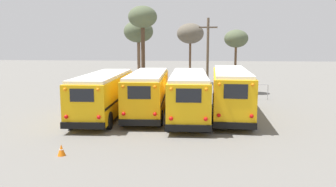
{
  "coord_description": "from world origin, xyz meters",
  "views": [
    {
      "loc": [
        2.11,
        -22.53,
        4.95
      ],
      "look_at": [
        0.0,
        0.04,
        1.58
      ],
      "focal_mm": 35.0,
      "sensor_mm": 36.0,
      "label": 1
    }
  ],
  "objects_px": {
    "bare_tree_1": "(143,19)",
    "bare_tree_2": "(236,39)",
    "school_bus_0": "(104,93)",
    "bare_tree_3": "(138,32)",
    "school_bus_1": "(148,92)",
    "traffic_cone": "(61,150)",
    "utility_pole": "(208,55)",
    "school_bus_2": "(189,93)",
    "bare_tree_0": "(190,34)",
    "school_bus_3": "(231,91)"
  },
  "relations": [
    {
      "from": "bare_tree_1",
      "to": "bare_tree_2",
      "type": "relative_size",
      "value": 1.36
    },
    {
      "from": "school_bus_3",
      "to": "utility_pole",
      "type": "bearing_deg",
      "value": 98.58
    },
    {
      "from": "school_bus_3",
      "to": "school_bus_2",
      "type": "bearing_deg",
      "value": -160.23
    },
    {
      "from": "bare_tree_0",
      "to": "bare_tree_2",
      "type": "distance_m",
      "value": 9.36
    },
    {
      "from": "bare_tree_0",
      "to": "bare_tree_2",
      "type": "bearing_deg",
      "value": -58.76
    },
    {
      "from": "school_bus_1",
      "to": "traffic_cone",
      "type": "distance_m",
      "value": 9.62
    },
    {
      "from": "school_bus_0",
      "to": "school_bus_2",
      "type": "bearing_deg",
      "value": 2.81
    },
    {
      "from": "utility_pole",
      "to": "bare_tree_0",
      "type": "height_order",
      "value": "bare_tree_0"
    },
    {
      "from": "school_bus_1",
      "to": "utility_pole",
      "type": "relative_size",
      "value": 1.28
    },
    {
      "from": "utility_pole",
      "to": "bare_tree_1",
      "type": "xyz_separation_m",
      "value": [
        -6.56,
        0.8,
        3.53
      ]
    },
    {
      "from": "school_bus_1",
      "to": "bare_tree_2",
      "type": "height_order",
      "value": "bare_tree_2"
    },
    {
      "from": "utility_pole",
      "to": "bare_tree_2",
      "type": "distance_m",
      "value": 3.56
    },
    {
      "from": "school_bus_3",
      "to": "bare_tree_3",
      "type": "distance_m",
      "value": 17.71
    },
    {
      "from": "bare_tree_3",
      "to": "school_bus_1",
      "type": "bearing_deg",
      "value": -77.22
    },
    {
      "from": "school_bus_2",
      "to": "school_bus_3",
      "type": "height_order",
      "value": "school_bus_3"
    },
    {
      "from": "school_bus_2",
      "to": "school_bus_0",
      "type": "bearing_deg",
      "value": -177.19
    },
    {
      "from": "bare_tree_3",
      "to": "bare_tree_2",
      "type": "bearing_deg",
      "value": -18.98
    },
    {
      "from": "bare_tree_3",
      "to": "school_bus_0",
      "type": "bearing_deg",
      "value": -88.45
    },
    {
      "from": "school_bus_2",
      "to": "bare_tree_0",
      "type": "relative_size",
      "value": 1.35
    },
    {
      "from": "school_bus_0",
      "to": "bare_tree_1",
      "type": "distance_m",
      "value": 12.88
    },
    {
      "from": "school_bus_1",
      "to": "traffic_cone",
      "type": "relative_size",
      "value": 18.64
    },
    {
      "from": "school_bus_0",
      "to": "bare_tree_0",
      "type": "height_order",
      "value": "bare_tree_0"
    },
    {
      "from": "school_bus_1",
      "to": "school_bus_3",
      "type": "bearing_deg",
      "value": 3.46
    },
    {
      "from": "bare_tree_0",
      "to": "traffic_cone",
      "type": "height_order",
      "value": "bare_tree_0"
    },
    {
      "from": "bare_tree_0",
      "to": "utility_pole",
      "type": "bearing_deg",
      "value": -78.21
    },
    {
      "from": "school_bus_2",
      "to": "traffic_cone",
      "type": "relative_size",
      "value": 19.83
    },
    {
      "from": "bare_tree_1",
      "to": "traffic_cone",
      "type": "relative_size",
      "value": 17.01
    },
    {
      "from": "traffic_cone",
      "to": "school_bus_1",
      "type": "bearing_deg",
      "value": 74.5
    },
    {
      "from": "bare_tree_2",
      "to": "bare_tree_3",
      "type": "bearing_deg",
      "value": 161.02
    },
    {
      "from": "bare_tree_1",
      "to": "bare_tree_2",
      "type": "bearing_deg",
      "value": 3.94
    },
    {
      "from": "school_bus_1",
      "to": "school_bus_3",
      "type": "relative_size",
      "value": 0.9
    },
    {
      "from": "utility_pole",
      "to": "bare_tree_2",
      "type": "xyz_separation_m",
      "value": [
        2.87,
        1.45,
        1.52
      ]
    },
    {
      "from": "bare_tree_2",
      "to": "school_bus_2",
      "type": "bearing_deg",
      "value": -110.41
    },
    {
      "from": "bare_tree_0",
      "to": "bare_tree_3",
      "type": "distance_m",
      "value": 7.25
    },
    {
      "from": "bare_tree_0",
      "to": "bare_tree_3",
      "type": "bearing_deg",
      "value": -143.51
    },
    {
      "from": "school_bus_2",
      "to": "traffic_cone",
      "type": "distance_m",
      "value": 10.19
    },
    {
      "from": "bare_tree_1",
      "to": "school_bus_2",
      "type": "bearing_deg",
      "value": -65.68
    },
    {
      "from": "bare_tree_1",
      "to": "bare_tree_2",
      "type": "distance_m",
      "value": 9.66
    },
    {
      "from": "utility_pole",
      "to": "bare_tree_1",
      "type": "distance_m",
      "value": 7.49
    },
    {
      "from": "bare_tree_3",
      "to": "traffic_cone",
      "type": "height_order",
      "value": "bare_tree_3"
    },
    {
      "from": "school_bus_1",
      "to": "utility_pole",
      "type": "bearing_deg",
      "value": 65.28
    },
    {
      "from": "school_bus_3",
      "to": "traffic_cone",
      "type": "relative_size",
      "value": 20.61
    },
    {
      "from": "bare_tree_0",
      "to": "traffic_cone",
      "type": "xyz_separation_m",
      "value": [
        -5.02,
        -28.25,
        -6.07
      ]
    },
    {
      "from": "school_bus_1",
      "to": "school_bus_0",
      "type": "bearing_deg",
      "value": -161.4
    },
    {
      "from": "school_bus_2",
      "to": "bare_tree_1",
      "type": "bearing_deg",
      "value": 114.32
    },
    {
      "from": "school_bus_0",
      "to": "bare_tree_3",
      "type": "xyz_separation_m",
      "value": [
        -0.43,
        15.75,
        4.74
      ]
    },
    {
      "from": "school_bus_2",
      "to": "bare_tree_3",
      "type": "xyz_separation_m",
      "value": [
        -6.27,
        15.46,
        4.71
      ]
    },
    {
      "from": "utility_pole",
      "to": "bare_tree_0",
      "type": "bearing_deg",
      "value": 101.79
    },
    {
      "from": "school_bus_0",
      "to": "traffic_cone",
      "type": "xyz_separation_m",
      "value": [
        0.38,
        -8.19,
        -1.38
      ]
    },
    {
      "from": "school_bus_2",
      "to": "traffic_cone",
      "type": "xyz_separation_m",
      "value": [
        -5.47,
        -8.48,
        -1.41
      ]
    }
  ]
}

